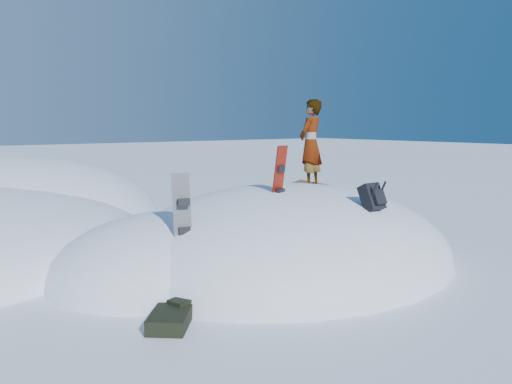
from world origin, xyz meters
TOP-DOWN VIEW (x-y plane):
  - ground at (0.00, 0.00)m, footprint 120.00×120.00m
  - snow_mound at (-0.17, 0.24)m, footprint 8.00×6.00m
  - rock_outcrop at (3.72, 3.01)m, footprint 4.68×4.41m
  - snowboard_red at (-0.55, -0.42)m, footprint 0.29×0.27m
  - snowboard_dark at (-2.53, -0.44)m, footprint 0.35×0.33m
  - backpack at (0.49, -1.72)m, footprint 0.36×0.47m
  - gear_pile at (-3.32, -1.53)m, footprint 0.97×0.86m
  - person at (1.12, 0.52)m, footprint 0.80×0.67m

SIDE VIEW (x-z plane):
  - ground at x=0.00m, z-range 0.00..0.00m
  - snow_mound at x=-0.17m, z-range -1.50..1.50m
  - rock_outcrop at x=3.72m, z-range -0.82..0.85m
  - gear_pile at x=-3.32m, z-range 0.00..0.25m
  - snowboard_dark at x=-2.53m, z-range 0.43..1.93m
  - backpack at x=0.49m, z-range 1.13..1.69m
  - snowboard_red at x=-0.55m, z-range 0.94..2.31m
  - person at x=1.12m, z-range 1.32..3.19m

